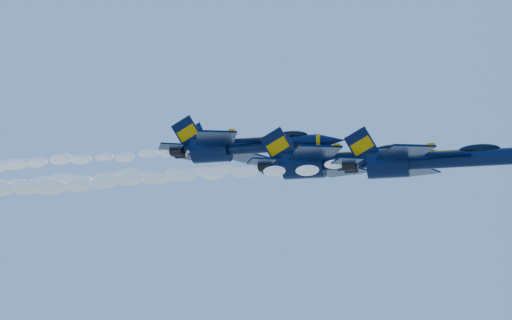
# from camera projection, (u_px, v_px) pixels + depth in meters

# --- Properties ---
(jet_lead) EXTENTS (16.65, 13.66, 6.19)m
(jet_lead) POSITION_uv_depth(u_px,v_px,m) (427.00, 160.00, 60.98)
(jet_lead) COLOR black
(smoke_trail_jet_lead) EXTENTS (62.50, 2.26, 2.03)m
(smoke_trail_jet_lead) POSITION_uv_depth(u_px,v_px,m) (34.00, 187.00, 71.20)
(smoke_trail_jet_lead) COLOR white
(jet_second) EXTENTS (19.45, 15.96, 7.23)m
(jet_second) POSITION_uv_depth(u_px,v_px,m) (342.00, 161.00, 71.14)
(jet_second) COLOR black
(smoke_trail_jet_second) EXTENTS (62.50, 2.63, 2.37)m
(smoke_trail_jet_second) POSITION_uv_depth(u_px,v_px,m) (0.00, 185.00, 81.68)
(smoke_trail_jet_second) COLOR white
(jet_third) EXTENTS (19.89, 16.32, 7.39)m
(jet_third) POSITION_uv_depth(u_px,v_px,m) (245.00, 146.00, 79.61)
(jet_third) COLOR black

